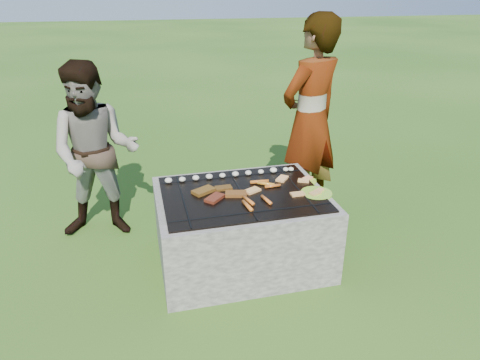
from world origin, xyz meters
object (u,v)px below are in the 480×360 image
at_px(fire_pit, 242,230).
at_px(cook, 310,120).
at_px(bystander, 96,153).
at_px(plate_far, 305,181).
at_px(plate_near, 316,193).

xyz_separation_m(fire_pit, cook, (0.83, 0.68, 0.66)).
height_order(cook, bystander, cook).
height_order(fire_pit, bystander, bystander).
xyz_separation_m(plate_far, bystander, (-1.65, 0.63, 0.16)).
xyz_separation_m(fire_pit, bystander, (-1.09, 0.73, 0.49)).
relative_size(plate_far, bystander, 0.16).
xyz_separation_m(fire_pit, plate_near, (0.56, -0.14, 0.33)).
relative_size(fire_pit, plate_near, 4.18).
height_order(plate_near, bystander, bystander).
bearing_deg(bystander, fire_pit, -25.06).
bearing_deg(fire_pit, plate_far, 10.25).
bearing_deg(plate_far, plate_near, -90.21).
relative_size(plate_far, cook, 0.13).
relative_size(fire_pit, bystander, 0.84).
distance_m(fire_pit, cook, 1.26).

